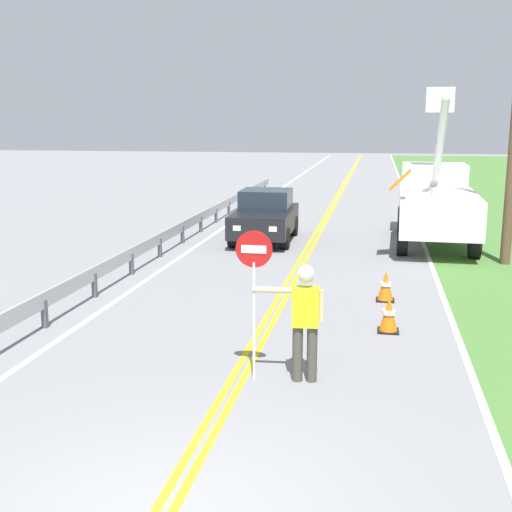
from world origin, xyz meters
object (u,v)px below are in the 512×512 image
(traffic_cone_lead, at_px, (389,315))
(utility_bucket_truck, at_px, (436,200))
(traffic_cone_mid, at_px, (386,286))
(stop_sign_paddle, at_px, (254,271))
(flagger_worker, at_px, (305,315))
(oncoming_sedan_nearest, at_px, (265,216))

(traffic_cone_lead, bearing_deg, utility_bucket_truck, 80.83)
(utility_bucket_truck, height_order, traffic_cone_lead, utility_bucket_truck)
(traffic_cone_mid, bearing_deg, stop_sign_paddle, -112.45)
(flagger_worker, height_order, oncoming_sedan_nearest, flagger_worker)
(traffic_cone_mid, bearing_deg, flagger_worker, -104.63)
(utility_bucket_truck, bearing_deg, traffic_cone_lead, -99.17)
(flagger_worker, relative_size, oncoming_sedan_nearest, 0.44)
(utility_bucket_truck, relative_size, traffic_cone_mid, 9.82)
(utility_bucket_truck, height_order, oncoming_sedan_nearest, utility_bucket_truck)
(stop_sign_paddle, bearing_deg, utility_bucket_truck, 73.81)
(flagger_worker, bearing_deg, stop_sign_paddle, -175.94)
(utility_bucket_truck, bearing_deg, oncoming_sedan_nearest, -170.80)
(stop_sign_paddle, distance_m, oncoming_sedan_nearest, 12.00)
(oncoming_sedan_nearest, relative_size, traffic_cone_lead, 5.92)
(oncoming_sedan_nearest, bearing_deg, stop_sign_paddle, -81.11)
(utility_bucket_truck, bearing_deg, traffic_cone_mid, -101.98)
(flagger_worker, distance_m, utility_bucket_truck, 13.01)
(utility_bucket_truck, distance_m, traffic_cone_mid, 8.02)
(traffic_cone_lead, bearing_deg, traffic_cone_mid, 90.93)
(stop_sign_paddle, distance_m, traffic_cone_mid, 5.53)
(flagger_worker, bearing_deg, traffic_cone_lead, 63.88)
(oncoming_sedan_nearest, height_order, traffic_cone_mid, oncoming_sedan_nearest)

